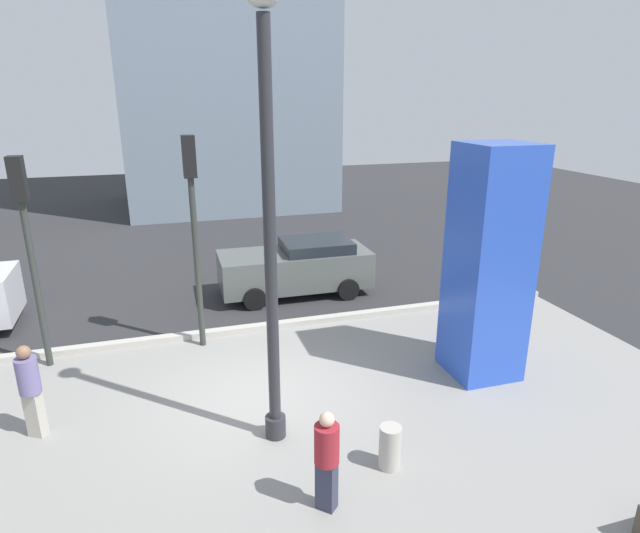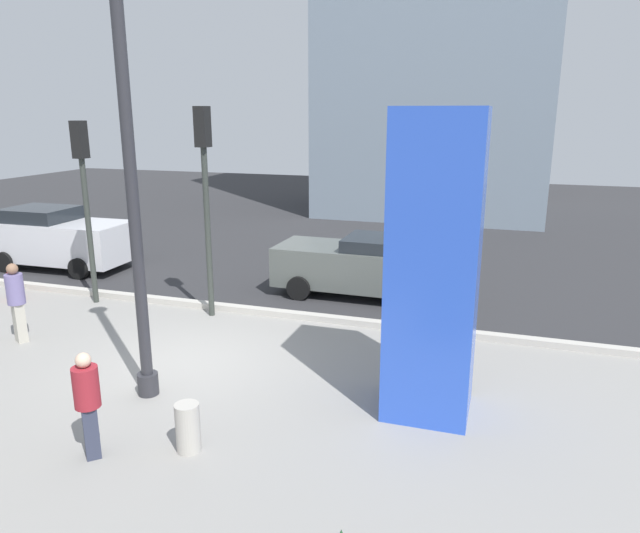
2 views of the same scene
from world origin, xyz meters
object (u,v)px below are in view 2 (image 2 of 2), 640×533
lamp_post (133,197)px  car_passing_lane (58,238)px  traffic_light_far_side (205,180)px  concrete_bollard (188,428)px  pedestrian_by_curb (88,400)px  fire_hydrant (13,285)px  pedestrian_on_sidewalk (16,299)px  car_far_lane (362,265)px  art_pillar_blue (434,268)px  traffic_light_corner (84,183)px

lamp_post → car_passing_lane: size_ratio=1.61×
traffic_light_far_side → car_passing_lane: (-6.76, 2.58, -2.34)m
concrete_bollard → pedestrian_by_curb: size_ratio=0.47×
pedestrian_by_curb → fire_hydrant: bearing=141.6°
fire_hydrant → pedestrian_on_sidewalk: size_ratio=0.43×
car_far_lane → pedestrian_on_sidewalk: 8.28m
concrete_bollard → pedestrian_by_curb: 1.45m
pedestrian_on_sidewalk → pedestrian_by_curb: 5.38m
traffic_light_far_side → art_pillar_blue: bearing=-28.3°
car_passing_lane → lamp_post: bearing=-40.8°
pedestrian_on_sidewalk → pedestrian_by_curb: size_ratio=1.09×
traffic_light_corner → fire_hydrant: bearing=-170.9°
traffic_light_far_side → pedestrian_on_sidewalk: size_ratio=2.83×
traffic_light_corner → car_far_lane: size_ratio=1.03×
traffic_light_corner → pedestrian_on_sidewalk: 3.49m
lamp_post → car_far_lane: bearing=72.3°
traffic_light_far_side → traffic_light_corner: traffic_light_far_side is taller
fire_hydrant → pedestrian_by_curb: bearing=-38.4°
concrete_bollard → traffic_light_far_side: 6.61m
art_pillar_blue → lamp_post: bearing=-168.2°
concrete_bollard → traffic_light_corner: bearing=137.6°
fire_hydrant → car_passing_lane: (-1.05, 2.98, 0.59)m
lamp_post → art_pillar_blue: 4.95m
traffic_light_corner → car_passing_lane: bearing=142.5°
traffic_light_far_side → pedestrian_on_sidewalk: traffic_light_far_side is taller
art_pillar_blue → traffic_light_corner: size_ratio=1.06×
traffic_light_corner → pedestrian_by_curb: size_ratio=2.87×
fire_hydrant → traffic_light_far_side: traffic_light_far_side is taller
concrete_bollard → pedestrian_on_sidewalk: (-5.61, 2.59, 0.60)m
lamp_post → car_far_lane: size_ratio=1.59×
concrete_bollard → traffic_light_far_side: size_ratio=0.15×
car_far_lane → pedestrian_by_curb: bearing=-101.8°
fire_hydrant → car_far_lane: bearing=19.6°
art_pillar_blue → concrete_bollard: art_pillar_blue is taller
concrete_bollard → pedestrian_by_curb: (-1.24, -0.55, 0.51)m
traffic_light_far_side → car_far_lane: traffic_light_far_side is taller
art_pillar_blue → fire_hydrant: 11.84m
lamp_post → pedestrian_by_curb: size_ratio=4.46×
art_pillar_blue → car_far_lane: art_pillar_blue is taller
fire_hydrant → pedestrian_by_curb: pedestrian_by_curb is taller
car_passing_lane → art_pillar_blue: bearing=-24.4°
art_pillar_blue → pedestrian_on_sidewalk: size_ratio=2.80×
pedestrian_on_sidewalk → traffic_light_far_side: bearing=41.7°
traffic_light_far_side → car_far_lane: 4.78m
art_pillar_blue → fire_hydrant: art_pillar_blue is taller
art_pillar_blue → car_far_lane: (-2.58, 5.77, -1.60)m
lamp_post → art_pillar_blue: size_ratio=1.46×
lamp_post → pedestrian_on_sidewalk: lamp_post is taller
lamp_post → concrete_bollard: bearing=-40.2°
art_pillar_blue → pedestrian_on_sidewalk: (-8.76, 0.27, -1.47)m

